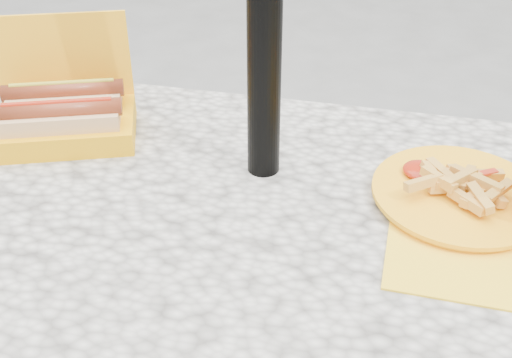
# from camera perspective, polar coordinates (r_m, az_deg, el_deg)

# --- Properties ---
(picnic_table) EXTENTS (1.20, 0.80, 0.75)m
(picnic_table) POSITION_cam_1_polar(r_m,az_deg,el_deg) (0.97, -1.40, -9.65)
(picnic_table) COLOR beige
(picnic_table) RESTS_ON ground
(hotdog_box) EXTENTS (0.27, 0.23, 0.19)m
(hotdog_box) POSITION_cam_1_polar(r_m,az_deg,el_deg) (1.13, -16.66, 5.54)
(hotdog_box) COLOR #FFAC17
(hotdog_box) RESTS_ON picnic_table
(fries_plate) EXTENTS (0.25, 0.34, 0.05)m
(fries_plate) POSITION_cam_1_polar(r_m,az_deg,el_deg) (0.98, 17.53, -1.48)
(fries_plate) COLOR yellow
(fries_plate) RESTS_ON picnic_table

